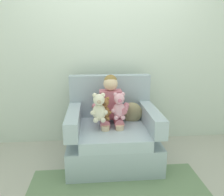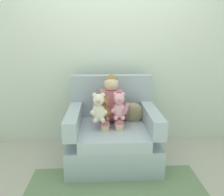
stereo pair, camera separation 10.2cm
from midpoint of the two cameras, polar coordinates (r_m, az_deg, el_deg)
ground_plane at (r=2.91m, az=1.21°, el=-14.93°), size 8.00×8.00×0.00m
back_wall at (r=3.20m, az=0.52°, el=12.15°), size 6.00×0.10×2.60m
armchair at (r=2.82m, az=1.18°, el=-8.97°), size 1.03×0.92×0.98m
seated_child at (r=2.73m, az=0.95°, el=-2.17°), size 0.45×0.39×0.82m
plush_brown at (r=2.58m, az=-0.74°, el=-2.72°), size 0.16×0.13×0.26m
plush_pink at (r=2.60m, az=2.90°, el=-2.12°), size 0.18×0.15×0.31m
plush_cream at (r=2.52m, az=-2.11°, el=-2.47°), size 0.19×0.15×0.32m
throw_pillow at (r=2.88m, az=6.08°, el=-3.65°), size 0.27×0.16×0.26m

